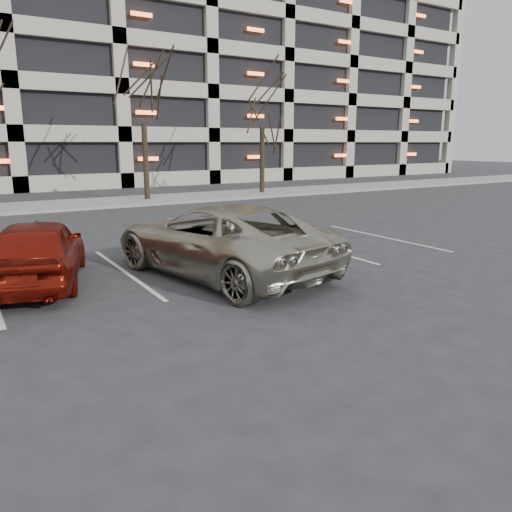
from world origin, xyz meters
name	(u,v)px	position (x,y,z in m)	size (l,w,h in m)	color
ground	(224,287)	(0.00, 0.00, 0.00)	(140.00, 140.00, 0.00)	#28282B
sidewalk	(67,205)	(0.00, 16.00, 0.06)	(80.00, 4.00, 0.12)	gray
stall_lines	(125,272)	(-1.40, 2.30, 0.01)	(16.90, 5.20, 0.00)	silver
parking_garage	(161,67)	(12.00, 33.84, 9.26)	(52.00, 20.00, 19.00)	black
tree_c	(141,75)	(4.00, 16.00, 6.21)	(3.78, 3.78, 8.59)	black
tree_d	(262,86)	(11.00, 16.00, 6.05)	(3.68, 3.68, 8.37)	black
parking_meter	(238,251)	(-0.14, -0.87, 0.96)	(0.34, 0.23, 1.25)	black
suv_silver	(220,239)	(0.45, 1.00, 0.81)	(3.79, 6.24, 1.62)	#AAA791
car_red	(38,251)	(-3.24, 2.28, 0.72)	(1.70, 4.23, 1.44)	maroon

